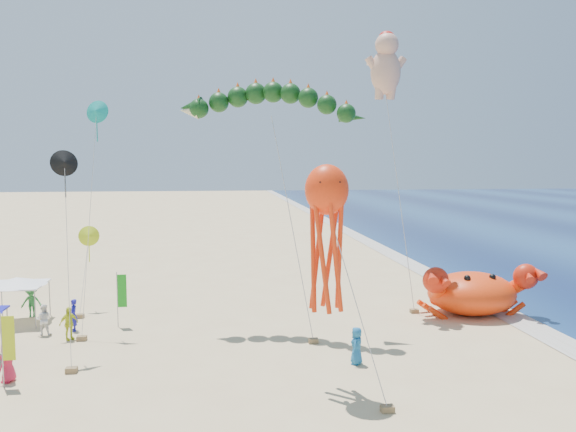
# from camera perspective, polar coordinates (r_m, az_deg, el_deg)

# --- Properties ---
(ground) EXTENTS (320.00, 320.00, 0.00)m
(ground) POSITION_cam_1_polar(r_m,az_deg,el_deg) (30.52, 4.31, -12.55)
(ground) COLOR #D1B784
(ground) RESTS_ON ground
(foam_strip) EXTENTS (320.00, 320.00, 0.00)m
(foam_strip) POSITION_cam_1_polar(r_m,az_deg,el_deg) (34.90, 24.35, -10.70)
(foam_strip) COLOR silver
(foam_strip) RESTS_ON ground
(crab_inflatable) EXTENTS (7.46, 4.83, 3.27)m
(crab_inflatable) POSITION_cam_1_polar(r_m,az_deg,el_deg) (36.93, 18.24, -7.31)
(crab_inflatable) COLOR #F53A0C
(crab_inflatable) RESTS_ON ground
(dragon_kite) EXTENTS (10.37, 6.07, 13.64)m
(dragon_kite) POSITION_cam_1_polar(r_m,az_deg,el_deg) (32.07, -1.97, 10.95)
(dragon_kite) COLOR #0E3310
(dragon_kite) RESTS_ON ground
(cherub_kite) EXTENTS (2.62, 3.30, 17.75)m
(cherub_kite) POSITION_cam_1_polar(r_m,az_deg,el_deg) (37.65, 9.94, 14.94)
(cherub_kite) COLOR #DBA085
(cherub_kite) RESTS_ON ground
(octopus_kite) EXTENTS (3.01, 3.70, 9.37)m
(octopus_kite) POSITION_cam_1_polar(r_m,az_deg,el_deg) (23.11, 3.95, -1.09)
(octopus_kite) COLOR #F9340D
(octopus_kite) RESTS_ON ground
(canopy_white) EXTENTS (3.35, 3.35, 2.71)m
(canopy_white) POSITION_cam_1_polar(r_m,az_deg,el_deg) (36.85, -25.84, -6.03)
(canopy_white) COLOR gray
(canopy_white) RESTS_ON ground
(feather_flags) EXTENTS (8.09, 8.40, 3.20)m
(feather_flags) POSITION_cam_1_polar(r_m,az_deg,el_deg) (30.32, -25.16, -9.23)
(feather_flags) COLOR gray
(feather_flags) RESTS_ON ground
(beachgoers) EXTENTS (18.80, 11.55, 1.82)m
(beachgoers) POSITION_cam_1_polar(r_m,az_deg,el_deg) (32.22, -20.01, -10.24)
(beachgoers) COLOR #297B38
(beachgoers) RESTS_ON ground
(small_kites) EXTENTS (7.69, 13.88, 12.96)m
(small_kites) POSITION_cam_1_polar(r_m,az_deg,el_deg) (32.37, -23.92, 1.38)
(small_kites) COLOR #C9E519
(small_kites) RESTS_ON ground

